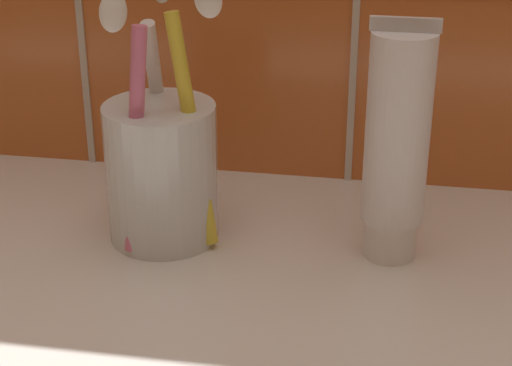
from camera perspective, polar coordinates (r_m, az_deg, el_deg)
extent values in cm
cube|color=silver|center=(48.61, 2.21, -9.30)|extent=(78.59, 36.24, 2.00)
cylinder|color=silver|center=(53.64, -6.29, 0.69)|extent=(6.95, 6.95, 8.84)
cylinder|color=yellow|center=(51.32, -4.27, 3.40)|extent=(3.42, 2.16, 14.41)
cylinder|color=white|center=(55.80, -6.44, 4.56)|extent=(1.45, 5.63, 13.54)
cylinder|color=pink|center=(50.93, -8.04, 2.70)|extent=(2.09, 2.71, 13.82)
ellipsoid|color=white|center=(47.86, -9.50, 11.16)|extent=(2.10, 2.34, 2.39)
cylinder|color=white|center=(53.20, 8.91, -3.49)|extent=(3.21, 3.21, 2.53)
cylinder|color=white|center=(50.25, 9.44, 3.57)|extent=(3.78, 3.78, 11.53)
cube|color=silver|center=(48.36, 9.96, 10.38)|extent=(3.97, 0.36, 0.80)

